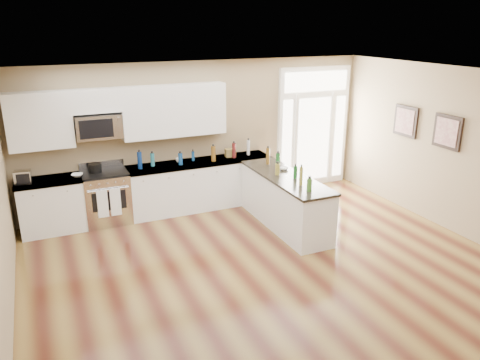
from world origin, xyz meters
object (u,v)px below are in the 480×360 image
object	(u,v)px
peninsula_cabinet	(285,203)
stockpot	(95,167)
toaster_oven	(23,177)
kitchen_range	(107,197)

from	to	relation	value
peninsula_cabinet	stockpot	xyz separation A→B (m)	(-3.01, 1.53, 0.60)
peninsula_cabinet	toaster_oven	bearing A→B (deg)	161.49
kitchen_range	toaster_oven	size ratio (longest dim) A/B	4.16
peninsula_cabinet	toaster_oven	xyz separation A→B (m)	(-4.17, 1.40, 0.62)
toaster_oven	peninsula_cabinet	bearing A→B (deg)	-12.39
peninsula_cabinet	kitchen_range	distance (m)	3.21
peninsula_cabinet	stockpot	distance (m)	3.42
kitchen_range	toaster_oven	world-z (taller)	toaster_oven
kitchen_range	toaster_oven	bearing A→B (deg)	-177.75
peninsula_cabinet	stockpot	bearing A→B (deg)	153.06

